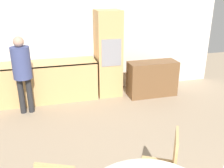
{
  "coord_description": "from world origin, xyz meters",
  "views": [
    {
      "loc": [
        -0.94,
        -0.27,
        2.39
      ],
      "look_at": [
        -0.07,
        2.95,
        1.11
      ],
      "focal_mm": 40.0,
      "sensor_mm": 36.0,
      "label": 1
    }
  ],
  "objects_px": {
    "sideboard": "(152,79)",
    "person_standing": "(22,68)",
    "oven_unit": "(108,54)",
    "chair_far_right": "(166,164)"
  },
  "relations": [
    {
      "from": "sideboard",
      "to": "chair_far_right",
      "type": "bearing_deg",
      "value": -110.98
    },
    {
      "from": "sideboard",
      "to": "person_standing",
      "type": "distance_m",
      "value": 2.88
    },
    {
      "from": "sideboard",
      "to": "chair_far_right",
      "type": "distance_m",
      "value": 3.19
    },
    {
      "from": "oven_unit",
      "to": "sideboard",
      "type": "bearing_deg",
      "value": -20.19
    },
    {
      "from": "oven_unit",
      "to": "sideboard",
      "type": "xyz_separation_m",
      "value": [
        0.97,
        -0.36,
        -0.57
      ]
    },
    {
      "from": "person_standing",
      "to": "oven_unit",
      "type": "bearing_deg",
      "value": 15.86
    },
    {
      "from": "oven_unit",
      "to": "chair_far_right",
      "type": "bearing_deg",
      "value": -92.92
    },
    {
      "from": "sideboard",
      "to": "oven_unit",
      "type": "bearing_deg",
      "value": 159.81
    },
    {
      "from": "sideboard",
      "to": "person_standing",
      "type": "bearing_deg",
      "value": -176.57
    },
    {
      "from": "sideboard",
      "to": "chair_far_right",
      "type": "xyz_separation_m",
      "value": [
        -1.14,
        -2.98,
        0.1
      ]
    }
  ]
}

